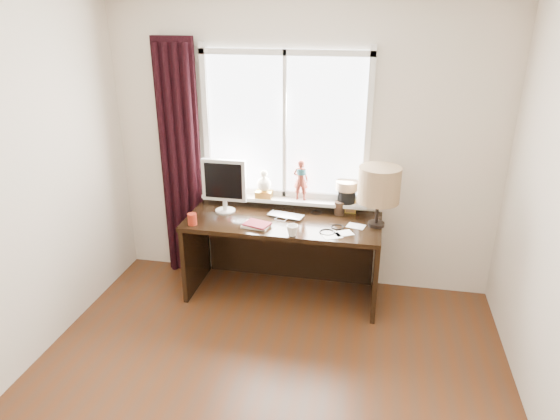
% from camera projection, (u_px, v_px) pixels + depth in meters
% --- Properties ---
extents(wall_back, '(3.50, 0.00, 2.60)m').
position_uv_depth(wall_back, '(302.00, 148.00, 4.46)').
color(wall_back, beige).
rests_on(wall_back, ground).
extents(laptop, '(0.35, 0.27, 0.02)m').
position_uv_depth(laptop, '(286.00, 216.00, 4.41)').
color(laptop, silver).
rests_on(laptop, desk).
extents(mug, '(0.13, 0.13, 0.10)m').
position_uv_depth(mug, '(292.00, 230.00, 4.04)').
color(mug, white).
rests_on(mug, desk).
extents(red_cup, '(0.08, 0.08, 0.10)m').
position_uv_depth(red_cup, '(192.00, 219.00, 4.24)').
color(red_cup, maroon).
rests_on(red_cup, desk).
extents(window, '(1.52, 0.20, 1.40)m').
position_uv_depth(window, '(284.00, 149.00, 4.45)').
color(window, white).
rests_on(window, ground).
extents(curtain, '(0.38, 0.09, 2.25)m').
position_uv_depth(curtain, '(180.00, 164.00, 4.65)').
color(curtain, black).
rests_on(curtain, floor).
extents(desk, '(1.70, 0.70, 0.75)m').
position_uv_depth(desk, '(285.00, 240.00, 4.54)').
color(desk, black).
rests_on(desk, floor).
extents(monitor, '(0.40, 0.18, 0.49)m').
position_uv_depth(monitor, '(224.00, 183.00, 4.43)').
color(monitor, beige).
rests_on(monitor, desk).
extents(notebook_stack, '(0.25, 0.21, 0.03)m').
position_uv_depth(notebook_stack, '(256.00, 225.00, 4.22)').
color(notebook_stack, beige).
rests_on(notebook_stack, desk).
extents(brush_holder, '(0.09, 0.09, 0.25)m').
position_uv_depth(brush_holder, '(339.00, 208.00, 4.45)').
color(brush_holder, black).
rests_on(brush_holder, desk).
extents(icon_frame, '(0.10, 0.02, 0.13)m').
position_uv_depth(icon_frame, '(351.00, 207.00, 4.47)').
color(icon_frame, gold).
rests_on(icon_frame, desk).
extents(table_lamp, '(0.35, 0.35, 0.52)m').
position_uv_depth(table_lamp, '(379.00, 185.00, 4.10)').
color(table_lamp, black).
rests_on(table_lamp, desk).
extents(loose_papers, '(0.36, 0.39, 0.00)m').
position_uv_depth(loose_papers, '(344.00, 232.00, 4.12)').
color(loose_papers, white).
rests_on(loose_papers, desk).
extents(desk_cables, '(0.36, 0.54, 0.01)m').
position_uv_depth(desk_cables, '(327.00, 225.00, 4.24)').
color(desk_cables, black).
rests_on(desk_cables, desk).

